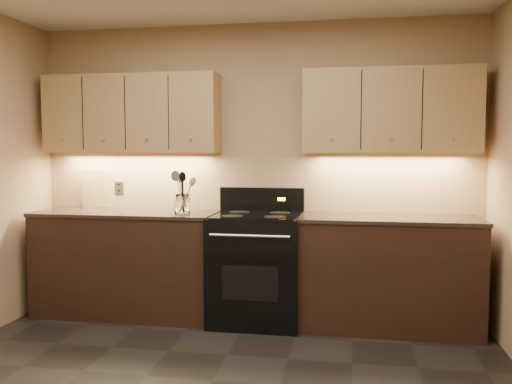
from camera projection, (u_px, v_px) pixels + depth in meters
wall_back at (254, 169)px, 4.90m from camera, size 4.00×0.04×2.60m
counter_left at (128, 263)px, 4.86m from camera, size 1.62×0.62×0.93m
counter_right at (388, 273)px, 4.47m from camera, size 1.46×0.62×0.93m
stove at (257, 267)px, 4.64m from camera, size 0.76×0.68×1.14m
upper_cab_left at (132, 114)px, 4.90m from camera, size 1.60×0.30×0.70m
upper_cab_right at (390, 111)px, 4.51m from camera, size 1.44×0.30×0.70m
outlet_plate at (119, 188)px, 5.13m from camera, size 0.08×0.01×0.12m
utensil_crock at (182, 204)px, 4.66m from camera, size 0.14×0.14×0.17m
cutting_board at (98, 188)px, 5.15m from camera, size 0.29×0.13×0.36m
wooden_spoon at (179, 194)px, 4.65m from camera, size 0.18×0.13×0.32m
black_spoon at (183, 191)px, 4.67m from camera, size 0.09×0.15×0.36m
black_turner at (183, 193)px, 4.62m from camera, size 0.14×0.17×0.34m
steel_spatula at (185, 192)px, 4.65m from camera, size 0.15×0.11×0.36m
steel_skimmer at (185, 192)px, 4.62m from camera, size 0.19×0.11×0.36m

